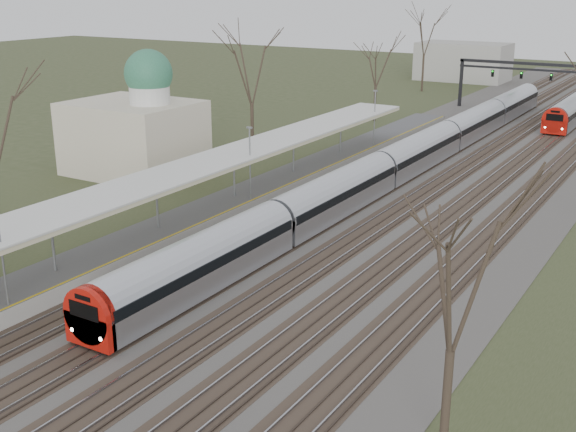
# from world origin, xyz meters

# --- Properties ---
(track_bed) EXTENTS (24.00, 160.00, 0.22)m
(track_bed) POSITION_xyz_m (0.26, 55.00, 0.06)
(track_bed) COLOR #474442
(track_bed) RESTS_ON ground
(platform) EXTENTS (3.50, 69.00, 1.00)m
(platform) POSITION_xyz_m (-9.05, 37.50, 0.50)
(platform) COLOR #9E9B93
(platform) RESTS_ON ground
(canopy) EXTENTS (4.10, 50.00, 3.11)m
(canopy) POSITION_xyz_m (-9.05, 32.99, 3.93)
(canopy) COLOR slate
(canopy) RESTS_ON platform
(dome_building) EXTENTS (10.00, 8.00, 10.30)m
(dome_building) POSITION_xyz_m (-21.71, 38.00, 3.72)
(dome_building) COLOR beige
(dome_building) RESTS_ON ground
(signal_gantry) EXTENTS (21.00, 0.59, 6.08)m
(signal_gantry) POSITION_xyz_m (0.29, 84.99, 4.91)
(signal_gantry) COLOR black
(signal_gantry) RESTS_ON ground
(tree_west_far) EXTENTS (5.50, 5.50, 11.33)m
(tree_west_far) POSITION_xyz_m (-17.00, 48.00, 8.02)
(tree_west_far) COLOR #2D231C
(tree_west_far) RESTS_ON ground
(tree_east_near) EXTENTS (4.50, 4.50, 9.27)m
(tree_east_near) POSITION_xyz_m (13.00, 15.00, 6.55)
(tree_east_near) COLOR #2D231C
(tree_east_near) RESTS_ON ground
(train_near) EXTENTS (2.62, 75.21, 3.05)m
(train_near) POSITION_xyz_m (-2.50, 51.26, 1.48)
(train_near) COLOR #B8BBC3
(train_near) RESTS_ON ground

